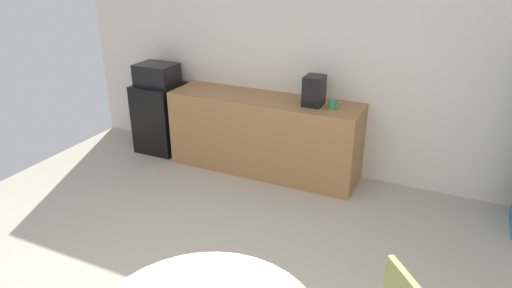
{
  "coord_description": "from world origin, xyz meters",
  "views": [
    {
      "loc": [
        1.59,
        -1.81,
        2.46
      ],
      "look_at": [
        0.12,
        1.33,
        0.95
      ],
      "focal_mm": 31.7,
      "sensor_mm": 36.0,
      "label": 1
    }
  ],
  "objects_px": {
    "mini_fridge": "(161,117)",
    "microwave": "(157,74)",
    "mug_white": "(333,104)",
    "coffee_maker": "(314,91)"
  },
  "relations": [
    {
      "from": "microwave",
      "to": "mug_white",
      "type": "bearing_deg",
      "value": -0.62
    },
    {
      "from": "mini_fridge",
      "to": "coffee_maker",
      "type": "relative_size",
      "value": 2.75
    },
    {
      "from": "mug_white",
      "to": "coffee_maker",
      "type": "xyz_separation_m",
      "value": [
        -0.22,
        0.02,
        0.11
      ]
    },
    {
      "from": "mini_fridge",
      "to": "mug_white",
      "type": "bearing_deg",
      "value": -0.62
    },
    {
      "from": "microwave",
      "to": "coffee_maker",
      "type": "xyz_separation_m",
      "value": [
        2.05,
        0.0,
        0.05
      ]
    },
    {
      "from": "mug_white",
      "to": "coffee_maker",
      "type": "distance_m",
      "value": 0.25
    },
    {
      "from": "microwave",
      "to": "coffee_maker",
      "type": "distance_m",
      "value": 2.05
    },
    {
      "from": "mini_fridge",
      "to": "microwave",
      "type": "height_order",
      "value": "microwave"
    },
    {
      "from": "mini_fridge",
      "to": "mug_white",
      "type": "relative_size",
      "value": 6.82
    },
    {
      "from": "mini_fridge",
      "to": "microwave",
      "type": "bearing_deg",
      "value": 180.0
    }
  ]
}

